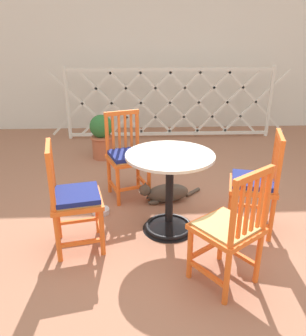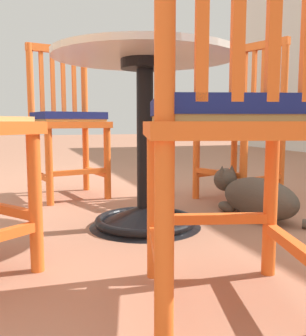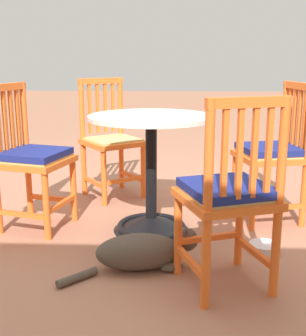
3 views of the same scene
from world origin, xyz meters
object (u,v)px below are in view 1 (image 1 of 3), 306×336
orange_chair_near_fence (255,184)px  terracotta_planter (102,136)px  orange_chair_facing_out (127,157)px  orange_chair_at_corner (74,199)px  cafe_table (169,201)px  tabby_cat (165,193)px  pet_water_bowl (101,211)px  orange_chair_tucked_in (230,230)px

orange_chair_near_fence → terracotta_planter: size_ratio=1.47×
orange_chair_facing_out → orange_chair_at_corner: bearing=-113.3°
cafe_table → orange_chair_near_fence: size_ratio=0.83×
cafe_table → orange_chair_facing_out: 0.82m
tabby_cat → pet_water_bowl: tabby_cat is taller
orange_chair_facing_out → orange_chair_near_fence: same height
terracotta_planter → pet_water_bowl: (0.12, -1.59, -0.30)m
orange_chair_near_fence → pet_water_bowl: (-1.40, 0.34, -0.42)m
cafe_table → orange_chair_near_fence: orange_chair_near_fence is taller
cafe_table → pet_water_bowl: bearing=154.6°
tabby_cat → terracotta_planter: terracotta_planter is taller
cafe_table → orange_chair_tucked_in: 0.81m
orange_chair_tucked_in → orange_chair_facing_out: bearing=117.2°
cafe_table → pet_water_bowl: size_ratio=4.47×
orange_chair_tucked_in → tabby_cat: orange_chair_tucked_in is taller
orange_chair_tucked_in → tabby_cat: 1.35m
cafe_table → orange_chair_tucked_in: (0.35, -0.72, 0.15)m
orange_chair_at_corner → tabby_cat: bearing=44.3°
pet_water_bowl → cafe_table: bearing=-25.4°
orange_chair_at_corner → pet_water_bowl: size_ratio=5.36×
orange_chair_at_corner → orange_chair_near_fence: (1.54, 0.20, 0.00)m
cafe_table → orange_chair_facing_out: size_ratio=0.83×
tabby_cat → cafe_table: bearing=-90.3°
orange_chair_facing_out → terracotta_planter: (-0.39, 1.19, -0.12)m
terracotta_planter → pet_water_bowl: 1.62m
orange_chair_facing_out → orange_chair_near_fence: size_ratio=1.00×
orange_chair_at_corner → cafe_table: bearing=16.4°
orange_chair_tucked_in → pet_water_bowl: orange_chair_tucked_in is taller
orange_chair_facing_out → orange_chair_tucked_in: bearing=-62.8°
cafe_table → tabby_cat: (0.00, 0.54, -0.19)m
orange_chair_near_fence → pet_water_bowl: size_ratio=5.36×
orange_chair_tucked_in → terracotta_planter: orange_chair_tucked_in is taller
terracotta_planter → orange_chair_tucked_in: bearing=-66.8°
orange_chair_near_fence → pet_water_bowl: orange_chair_near_fence is taller
terracotta_planter → orange_chair_near_fence: bearing=-51.7°
cafe_table → orange_chair_near_fence: bearing=-2.1°
cafe_table → orange_chair_facing_out: bearing=118.6°
orange_chair_at_corner → orange_chair_tucked_in: (1.14, -0.49, -0.01)m
orange_chair_tucked_in → tabby_cat: (-0.34, 1.26, -0.34)m
orange_chair_at_corner → orange_chair_near_fence: same height
orange_chair_tucked_in → orange_chair_near_fence: size_ratio=1.00×
tabby_cat → orange_chair_facing_out: bearing=157.1°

